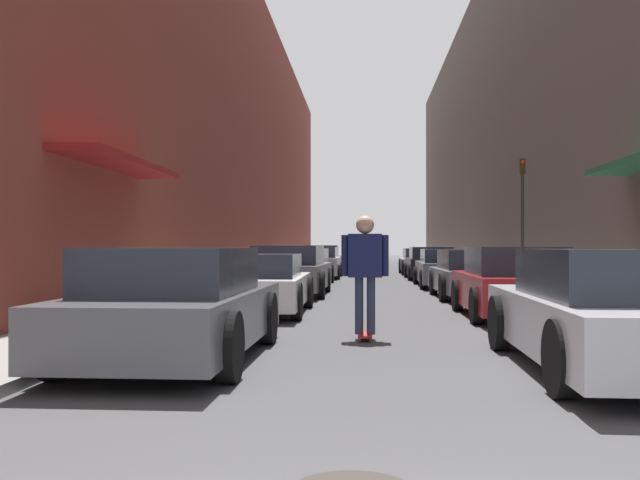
{
  "coord_description": "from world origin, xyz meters",
  "views": [
    {
      "loc": [
        -0.29,
        -2.03,
        1.35
      ],
      "look_at": [
        -1.18,
        11.94,
        1.46
      ],
      "focal_mm": 40.0,
      "sensor_mm": 36.0,
      "label": 1
    }
  ],
  "objects_px": {
    "parked_car_right_0": "(616,312)",
    "parked_car_right_2": "(474,275)",
    "traffic_light": "(522,209)",
    "parked_car_left_2": "(290,271)",
    "parked_car_left_3": "(304,267)",
    "parked_car_right_3": "(445,268)",
    "parked_car_right_4": "(430,264)",
    "parked_car_left_5": "(323,260)",
    "parked_car_right_1": "(512,284)",
    "parked_car_left_1": "(256,284)",
    "parked_car_left_0": "(177,306)",
    "parked_car_left_4": "(316,263)",
    "parked_car_right_5": "(421,261)",
    "skateboarder": "(365,263)"
  },
  "relations": [
    {
      "from": "parked_car_left_4",
      "to": "parked_car_right_4",
      "type": "xyz_separation_m",
      "value": [
        4.67,
        -0.78,
        0.0
      ]
    },
    {
      "from": "parked_car_right_4",
      "to": "parked_car_left_2",
      "type": "bearing_deg",
      "value": -116.0
    },
    {
      "from": "parked_car_right_0",
      "to": "parked_car_right_3",
      "type": "xyz_separation_m",
      "value": [
        -0.04,
        15.79,
        -0.04
      ]
    },
    {
      "from": "parked_car_right_0",
      "to": "parked_car_right_3",
      "type": "relative_size",
      "value": 0.99
    },
    {
      "from": "parked_car_left_5",
      "to": "parked_car_right_0",
      "type": "bearing_deg",
      "value": -80.15
    },
    {
      "from": "traffic_light",
      "to": "parked_car_right_4",
      "type": "bearing_deg",
      "value": 104.4
    },
    {
      "from": "parked_car_left_4",
      "to": "parked_car_right_5",
      "type": "xyz_separation_m",
      "value": [
        4.7,
        4.15,
        -0.03
      ]
    },
    {
      "from": "parked_car_right_1",
      "to": "parked_car_right_2",
      "type": "relative_size",
      "value": 0.99
    },
    {
      "from": "parked_car_right_3",
      "to": "parked_car_right_4",
      "type": "height_order",
      "value": "parked_car_right_4"
    },
    {
      "from": "parked_car_right_1",
      "to": "parked_car_right_2",
      "type": "xyz_separation_m",
      "value": [
        0.02,
        4.91,
        -0.03
      ]
    },
    {
      "from": "parked_car_right_2",
      "to": "parked_car_left_2",
      "type": "bearing_deg",
      "value": 169.6
    },
    {
      "from": "parked_car_left_4",
      "to": "traffic_light",
      "type": "distance_m",
      "value": 10.97
    },
    {
      "from": "parked_car_left_0",
      "to": "parked_car_right_4",
      "type": "distance_m",
      "value": 21.26
    },
    {
      "from": "parked_car_right_2",
      "to": "traffic_light",
      "type": "height_order",
      "value": "traffic_light"
    },
    {
      "from": "parked_car_left_4",
      "to": "parked_car_right_1",
      "type": "distance_m",
      "value": 16.87
    },
    {
      "from": "parked_car_left_2",
      "to": "parked_car_left_4",
      "type": "relative_size",
      "value": 1.07
    },
    {
      "from": "parked_car_right_0",
      "to": "traffic_light",
      "type": "xyz_separation_m",
      "value": [
        1.93,
        13.41,
        1.8
      ]
    },
    {
      "from": "parked_car_left_2",
      "to": "parked_car_left_4",
      "type": "height_order",
      "value": "parked_car_left_2"
    },
    {
      "from": "parked_car_right_1",
      "to": "traffic_light",
      "type": "height_order",
      "value": "traffic_light"
    },
    {
      "from": "parked_car_left_0",
      "to": "parked_car_right_4",
      "type": "bearing_deg",
      "value": 76.85
    },
    {
      "from": "parked_car_left_2",
      "to": "parked_car_right_2",
      "type": "height_order",
      "value": "parked_car_left_2"
    },
    {
      "from": "parked_car_left_4",
      "to": "parked_car_right_1",
      "type": "bearing_deg",
      "value": -73.43
    },
    {
      "from": "parked_car_left_2",
      "to": "parked_car_right_5",
      "type": "distance_m",
      "value": 15.27
    },
    {
      "from": "parked_car_right_1",
      "to": "parked_car_right_4",
      "type": "bearing_deg",
      "value": 90.52
    },
    {
      "from": "parked_car_left_5",
      "to": "traffic_light",
      "type": "bearing_deg",
      "value": -64.69
    },
    {
      "from": "parked_car_left_3",
      "to": "parked_car_right_3",
      "type": "bearing_deg",
      "value": -11.39
    },
    {
      "from": "parked_car_left_0",
      "to": "parked_car_left_1",
      "type": "height_order",
      "value": "parked_car_left_0"
    },
    {
      "from": "parked_car_left_0",
      "to": "parked_car_right_5",
      "type": "distance_m",
      "value": 26.09
    },
    {
      "from": "parked_car_left_3",
      "to": "skateboarder",
      "type": "relative_size",
      "value": 2.4
    },
    {
      "from": "parked_car_right_2",
      "to": "skateboarder",
      "type": "xyz_separation_m",
      "value": [
        -2.79,
        -8.18,
        0.5
      ]
    },
    {
      "from": "parked_car_left_1",
      "to": "skateboarder",
      "type": "xyz_separation_m",
      "value": [
        2.16,
        -3.78,
        0.52
      ]
    },
    {
      "from": "parked_car_left_3",
      "to": "parked_car_right_2",
      "type": "bearing_deg",
      "value": -51.1
    },
    {
      "from": "parked_car_right_1",
      "to": "skateboarder",
      "type": "distance_m",
      "value": 4.31
    },
    {
      "from": "parked_car_left_1",
      "to": "parked_car_left_3",
      "type": "relative_size",
      "value": 1.0
    },
    {
      "from": "parked_car_left_2",
      "to": "parked_car_left_3",
      "type": "relative_size",
      "value": 1.1
    },
    {
      "from": "parked_car_left_4",
      "to": "parked_car_right_2",
      "type": "xyz_separation_m",
      "value": [
        4.84,
        -11.27,
        -0.02
      ]
    },
    {
      "from": "parked_car_left_1",
      "to": "parked_car_right_2",
      "type": "relative_size",
      "value": 1.04
    },
    {
      "from": "parked_car_right_0",
      "to": "parked_car_right_2",
      "type": "relative_size",
      "value": 1.15
    },
    {
      "from": "parked_car_left_4",
      "to": "parked_car_right_0",
      "type": "bearing_deg",
      "value": -77.84
    },
    {
      "from": "parked_car_right_3",
      "to": "skateboarder",
      "type": "bearing_deg",
      "value": -101.23
    },
    {
      "from": "parked_car_left_1",
      "to": "skateboarder",
      "type": "height_order",
      "value": "skateboarder"
    },
    {
      "from": "parked_car_right_2",
      "to": "parked_car_left_5",
      "type": "bearing_deg",
      "value": 106.12
    },
    {
      "from": "parked_car_right_3",
      "to": "parked_car_right_5",
      "type": "bearing_deg",
      "value": 89.92
    },
    {
      "from": "parked_car_right_0",
      "to": "traffic_light",
      "type": "relative_size",
      "value": 1.25
    },
    {
      "from": "parked_car_left_0",
      "to": "parked_car_right_5",
      "type": "relative_size",
      "value": 1.1
    },
    {
      "from": "parked_car_right_4",
      "to": "parked_car_left_1",
      "type": "bearing_deg",
      "value": -107.84
    },
    {
      "from": "parked_car_left_5",
      "to": "traffic_light",
      "type": "height_order",
      "value": "traffic_light"
    },
    {
      "from": "parked_car_left_1",
      "to": "parked_car_left_5",
      "type": "xyz_separation_m",
      "value": [
        0.05,
        21.38,
        0.06
      ]
    },
    {
      "from": "parked_car_left_1",
      "to": "parked_car_right_2",
      "type": "bearing_deg",
      "value": 41.61
    },
    {
      "from": "parked_car_left_4",
      "to": "parked_car_left_3",
      "type": "bearing_deg",
      "value": -90.74
    }
  ]
}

